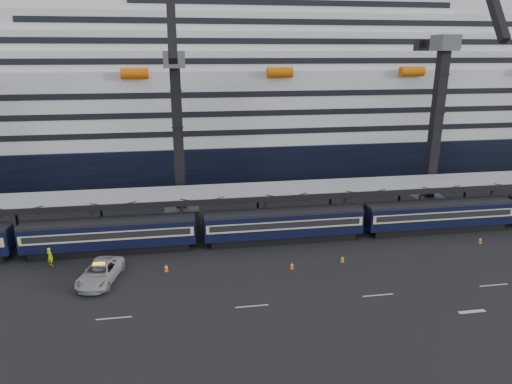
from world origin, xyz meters
The scene contains 13 objects.
ground centered at (0.00, 0.00, 0.00)m, with size 260.00×260.00×0.00m, color black.
lane_markings centered at (8.15, -5.23, 0.01)m, with size 111.00×4.27×0.02m.
train centered at (-4.65, 10.00, 2.20)m, with size 133.05×3.00×4.05m.
canopy centered at (0.00, 14.00, 5.25)m, with size 130.00×6.25×5.53m.
cruise_ship centered at (-1.08, 45.99, 12.34)m, with size 214.09×28.84×34.00m.
crane_dark_near centered at (-20.00, 18.59, 11.93)m, with size 4.50×17.75×35.08m.
crane_dark_mid centered at (15.00, 17.59, 13.36)m, with size 4.50×18.24×39.64m.
pickup_truck centered at (-28.16, 3.03, 0.93)m, with size 3.09×6.70×1.86m, color #A3A6AA.
worker centered at (-33.97, 7.50, 1.03)m, with size 0.75×0.49×2.07m, color #CCEF0C.
traffic_cone_b centered at (-21.77, 4.21, 0.42)m, with size 0.43×0.43×0.86m.
traffic_cone_c centered at (-8.69, 2.72, 0.38)m, with size 0.38×0.38×0.76m.
traffic_cone_d centered at (-2.91, 3.35, 0.38)m, with size 0.39×0.39×0.78m.
traffic_cone_f centered at (15.09, 5.60, 0.39)m, with size 0.39×0.39×0.79m.
Camera 1 is at (-19.43, -39.71, 21.89)m, focal length 32.00 mm.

